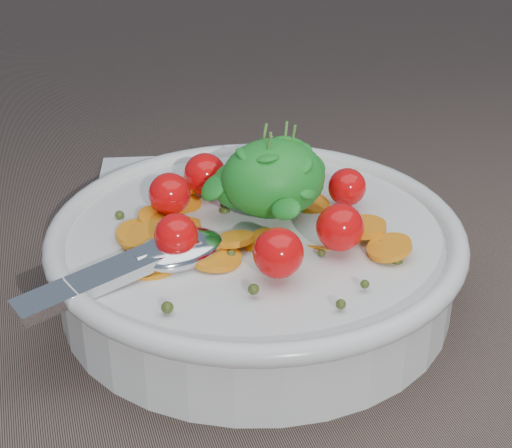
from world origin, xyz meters
name	(u,v)px	position (x,y,z in m)	size (l,w,h in m)	color
ground	(275,302)	(0.00, 0.00, 0.00)	(6.00, 6.00, 0.00)	brown
bowl	(256,254)	(-0.01, 0.01, 0.03)	(0.28, 0.26, 0.11)	silver
napkin	(200,194)	(-0.01, 0.16, 0.00)	(0.17, 0.15, 0.01)	white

